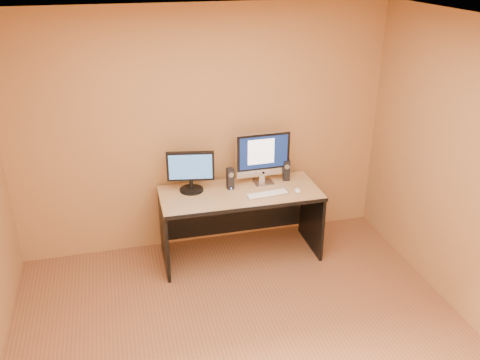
{
  "coord_description": "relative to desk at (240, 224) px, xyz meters",
  "views": [
    {
      "loc": [
        -0.89,
        -3.01,
        3.07
      ],
      "look_at": [
        0.26,
        1.46,
        0.95
      ],
      "focal_mm": 38.0,
      "sensor_mm": 36.0,
      "label": 1
    }
  ],
  "objects": [
    {
      "name": "desk",
      "position": [
        0.0,
        0.0,
        0.0
      ],
      "size": [
        1.66,
        0.74,
        0.76
      ],
      "primitive_type": null,
      "rotation": [
        0.0,
        0.0,
        -0.01
      ],
      "color": "#A98654",
      "rests_on": "ground"
    },
    {
      "name": "cable_a",
      "position": [
        0.32,
        0.27,
        0.39
      ],
      "size": [
        0.09,
        0.21,
        0.01
      ],
      "primitive_type": "cylinder",
      "rotation": [
        1.57,
        0.0,
        0.38
      ],
      "color": "black",
      "rests_on": "desk"
    },
    {
      "name": "ceiling",
      "position": [
        -0.29,
        -1.56,
        2.22
      ],
      "size": [
        4.0,
        4.0,
        0.0
      ],
      "primitive_type": "plane",
      "color": "white",
      "rests_on": "walls"
    },
    {
      "name": "keyboard",
      "position": [
        0.26,
        -0.13,
        0.39
      ],
      "size": [
        0.45,
        0.16,
        0.02
      ],
      "primitive_type": "cube",
      "rotation": [
        0.0,
        0.0,
        0.1
      ],
      "color": "silver",
      "rests_on": "desk"
    },
    {
      "name": "imac",
      "position": [
        0.3,
        0.16,
        0.67
      ],
      "size": [
        0.59,
        0.23,
        0.57
      ],
      "primitive_type": null,
      "rotation": [
        0.0,
        0.0,
        0.02
      ],
      "color": "#BCBCC1",
      "rests_on": "desk"
    },
    {
      "name": "walls",
      "position": [
        -0.29,
        -1.56,
        0.92
      ],
      "size": [
        4.0,
        4.0,
        2.6
      ],
      "primitive_type": null,
      "color": "olive",
      "rests_on": "ground"
    },
    {
      "name": "cable_b",
      "position": [
        0.25,
        0.32,
        0.39
      ],
      "size": [
        0.1,
        0.16,
        0.01
      ],
      "primitive_type": "cylinder",
      "rotation": [
        1.57,
        0.0,
        -0.53
      ],
      "color": "black",
      "rests_on": "desk"
    },
    {
      "name": "mouse",
      "position": [
        0.57,
        -0.15,
        0.4
      ],
      "size": [
        0.07,
        0.11,
        0.04
      ],
      "primitive_type": "ellipsoid",
      "rotation": [
        0.0,
        0.0,
        -0.13
      ],
      "color": "white",
      "rests_on": "desk"
    },
    {
      "name": "speaker_left",
      "position": [
        -0.08,
        0.11,
        0.5
      ],
      "size": [
        0.07,
        0.08,
        0.23
      ],
      "primitive_type": null,
      "rotation": [
        0.0,
        0.0,
        0.03
      ],
      "color": "black",
      "rests_on": "desk"
    },
    {
      "name": "speaker_right",
      "position": [
        0.56,
        0.17,
        0.5
      ],
      "size": [
        0.08,
        0.09,
        0.23
      ],
      "primitive_type": null,
      "rotation": [
        0.0,
        0.0,
        -0.21
      ],
      "color": "black",
      "rests_on": "desk"
    },
    {
      "name": "second_monitor",
      "position": [
        -0.48,
        0.16,
        0.6
      ],
      "size": [
        0.53,
        0.33,
        0.43
      ],
      "primitive_type": null,
      "rotation": [
        0.0,
        0.0,
        -0.18
      ],
      "color": "black",
      "rests_on": "desk"
    }
  ]
}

